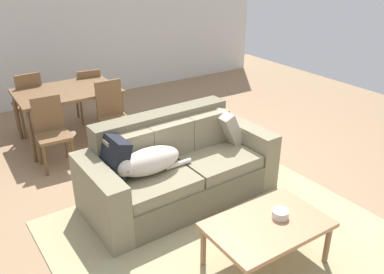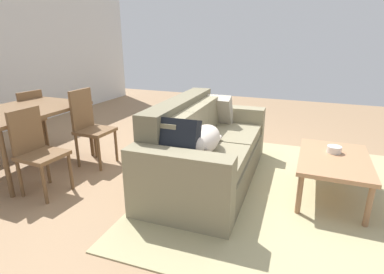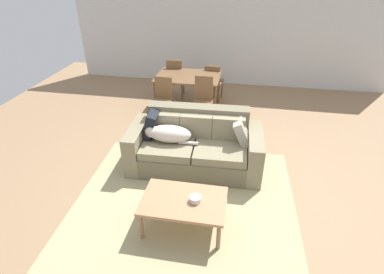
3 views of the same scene
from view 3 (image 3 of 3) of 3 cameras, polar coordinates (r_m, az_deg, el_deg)
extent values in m
plane|color=#977554|center=(4.98, 2.62, -5.87)|extent=(10.00, 10.00, 0.00)
cube|color=silver|center=(8.15, 6.88, 19.05)|extent=(8.00, 0.12, 2.70)
cube|color=tan|center=(4.37, -1.35, -11.90)|extent=(3.12, 2.84, 0.01)
cube|color=#6D654D|center=(4.92, 0.54, -3.88)|extent=(1.66, 1.01, 0.35)
cube|color=gray|center=(4.85, -4.23, -1.15)|extent=(0.82, 0.95, 0.13)
cube|color=gray|center=(4.76, 5.42, -1.87)|extent=(0.82, 0.95, 0.13)
cube|color=#6D654D|center=(4.95, 1.11, 3.48)|extent=(1.64, 0.30, 0.44)
cube|color=gray|center=(4.88, -5.06, 2.47)|extent=(0.50, 0.18, 0.37)
cube|color=gray|center=(4.80, 0.83, 2.08)|extent=(0.50, 0.18, 0.37)
cube|color=gray|center=(4.78, 6.86, 1.66)|extent=(0.50, 0.18, 0.37)
cube|color=gray|center=(5.01, -9.99, -1.46)|extent=(0.25, 0.96, 0.67)
cube|color=gray|center=(4.82, 11.53, -3.09)|extent=(0.25, 0.96, 0.67)
ellipsoid|color=beige|center=(4.71, -4.23, 0.61)|extent=(0.68, 0.33, 0.26)
sphere|color=beige|center=(4.74, -7.68, 1.08)|extent=(0.19, 0.19, 0.19)
cone|color=#A4988D|center=(4.67, -7.93, 0.47)|extent=(0.09, 0.11, 0.09)
cylinder|color=beige|center=(4.66, -0.68, -1.10)|extent=(0.30, 0.06, 0.05)
cube|color=black|center=(4.89, -7.59, 2.46)|extent=(0.28, 0.45, 0.46)
cube|color=#AEA592|center=(4.74, 9.36, 1.13)|extent=(0.29, 0.40, 0.42)
cube|color=#B17C54|center=(3.77, -1.57, -11.90)|extent=(1.02, 0.66, 0.04)
cylinder|color=#966948|center=(3.83, -9.45, -16.15)|extent=(0.05, 0.05, 0.40)
cylinder|color=#966948|center=(3.68, 4.98, -18.13)|extent=(0.05, 0.05, 0.40)
cylinder|color=#966948|center=(4.21, -7.02, -10.71)|extent=(0.05, 0.05, 0.40)
cylinder|color=#966948|center=(4.08, 5.79, -12.23)|extent=(0.05, 0.05, 0.40)
cylinder|color=silver|center=(3.71, 0.63, -11.51)|extent=(0.14, 0.14, 0.07)
cube|color=brown|center=(6.68, -0.72, 11.24)|extent=(1.36, 0.97, 0.04)
cylinder|color=brown|center=(6.57, -6.87, 7.10)|extent=(0.05, 0.05, 0.72)
cylinder|color=brown|center=(6.34, 4.21, 6.34)|extent=(0.05, 0.05, 0.72)
cylinder|color=brown|center=(7.34, -4.98, 9.79)|extent=(0.05, 0.05, 0.72)
cylinder|color=brown|center=(7.14, 5.00, 9.17)|extent=(0.05, 0.05, 0.72)
cube|color=brown|center=(6.25, -5.72, 6.54)|extent=(0.42, 0.42, 0.04)
cube|color=brown|center=(6.31, -5.35, 9.23)|extent=(0.36, 0.05, 0.45)
cylinder|color=brown|center=(6.25, -7.57, 4.17)|extent=(0.04, 0.04, 0.40)
cylinder|color=brown|center=(6.15, -4.57, 3.89)|extent=(0.04, 0.04, 0.40)
cylinder|color=brown|center=(6.54, -6.61, 5.48)|extent=(0.04, 0.04, 0.40)
cylinder|color=brown|center=(6.44, -3.72, 5.23)|extent=(0.04, 0.04, 0.40)
cube|color=brown|center=(6.08, 1.91, 6.21)|extent=(0.40, 0.40, 0.04)
cube|color=brown|center=(6.14, 2.22, 9.17)|extent=(0.36, 0.04, 0.50)
cylinder|color=brown|center=(6.06, 0.03, 3.68)|extent=(0.04, 0.04, 0.43)
cylinder|color=brown|center=(6.01, 3.22, 3.40)|extent=(0.04, 0.04, 0.43)
cylinder|color=brown|center=(6.36, 0.60, 5.04)|extent=(0.04, 0.04, 0.43)
cylinder|color=brown|center=(6.31, 3.64, 4.79)|extent=(0.04, 0.04, 0.43)
cube|color=brown|center=(7.42, -3.08, 10.80)|extent=(0.43, 0.43, 0.04)
cube|color=brown|center=(7.16, -3.34, 12.28)|extent=(0.36, 0.07, 0.48)
cylinder|color=brown|center=(7.64, -1.57, 9.55)|extent=(0.04, 0.04, 0.43)
cylinder|color=brown|center=(7.68, -4.13, 9.62)|extent=(0.04, 0.04, 0.43)
cylinder|color=brown|center=(7.32, -1.88, 8.60)|extent=(0.04, 0.04, 0.43)
cylinder|color=brown|center=(7.37, -4.54, 8.67)|extent=(0.04, 0.04, 0.43)
cube|color=brown|center=(7.27, 4.10, 10.26)|extent=(0.44, 0.44, 0.04)
cube|color=brown|center=(7.03, 3.82, 11.50)|extent=(0.36, 0.08, 0.41)
cylinder|color=brown|center=(7.47, 5.62, 8.89)|extent=(0.04, 0.04, 0.42)
cylinder|color=brown|center=(7.54, 3.06, 9.20)|extent=(0.04, 0.04, 0.42)
cylinder|color=brown|center=(7.16, 5.05, 7.94)|extent=(0.04, 0.04, 0.42)
cylinder|color=brown|center=(7.23, 2.40, 8.26)|extent=(0.04, 0.04, 0.42)
camera|label=1|loc=(2.75, -61.97, 4.65)|focal=37.13mm
camera|label=2|loc=(4.96, -39.49, 7.42)|focal=28.36mm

